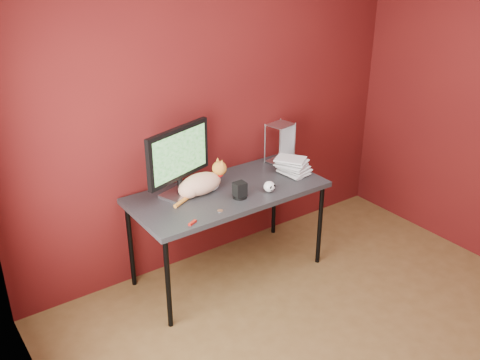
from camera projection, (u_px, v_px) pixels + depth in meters
room at (395, 158)px, 2.83m from camera, size 3.52×3.52×2.61m
desk at (228, 196)px, 4.08m from camera, size 1.50×0.70×0.75m
monitor at (179, 158)px, 3.86m from camera, size 0.59×0.27×0.53m
cat at (201, 184)px, 3.97m from camera, size 0.51×0.21×0.24m
skull_mug at (269, 187)px, 4.01m from camera, size 0.09×0.09×0.08m
speaker at (240, 191)px, 3.92m from camera, size 0.11×0.11×0.12m
book_stack at (289, 90)px, 3.99m from camera, size 0.28×0.29×1.41m
wire_rack at (280, 143)px, 4.49m from camera, size 0.23×0.20×0.34m
pocket_knife at (192, 223)px, 3.58m from camera, size 0.08×0.05×0.01m
black_gadget at (244, 193)px, 3.98m from camera, size 0.05×0.03×0.02m
washer at (220, 211)px, 3.75m from camera, size 0.04×0.04×0.00m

